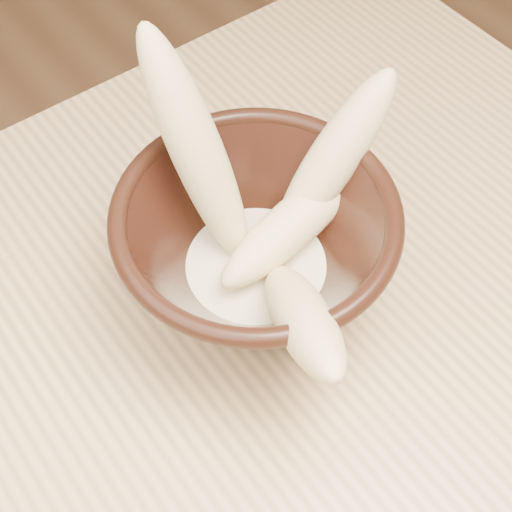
# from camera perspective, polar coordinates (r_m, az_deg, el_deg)

# --- Properties ---
(bowl) EXTENTS (0.22, 0.22, 0.12)m
(bowl) POSITION_cam_1_polar(r_m,az_deg,el_deg) (0.55, 0.00, 0.59)
(bowl) COLOR black
(bowl) RESTS_ON table
(milk_puddle) EXTENTS (0.12, 0.12, 0.02)m
(milk_puddle) POSITION_cam_1_polar(r_m,az_deg,el_deg) (0.57, 0.00, -1.06)
(milk_puddle) COLOR beige
(milk_puddle) RESTS_ON bowl
(banana_upright) EXTENTS (0.05, 0.13, 0.19)m
(banana_upright) POSITION_cam_1_polar(r_m,az_deg,el_deg) (0.53, -4.77, 8.40)
(banana_upright) COLOR #ECCB8B
(banana_upright) RESTS_ON bowl
(banana_right) EXTENTS (0.14, 0.05, 0.15)m
(banana_right) POSITION_cam_1_polar(r_m,az_deg,el_deg) (0.56, 6.17, 7.66)
(banana_right) COLOR #ECCB8B
(banana_right) RESTS_ON bowl
(banana_across) EXTENTS (0.16, 0.06, 0.05)m
(banana_across) POSITION_cam_1_polar(r_m,az_deg,el_deg) (0.56, 3.08, 2.66)
(banana_across) COLOR #ECCB8B
(banana_across) RESTS_ON bowl
(banana_front) EXTENTS (0.10, 0.16, 0.13)m
(banana_front) POSITION_cam_1_polar(r_m,az_deg,el_deg) (0.49, 3.67, -4.94)
(banana_front) COLOR #ECCB8B
(banana_front) RESTS_ON bowl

